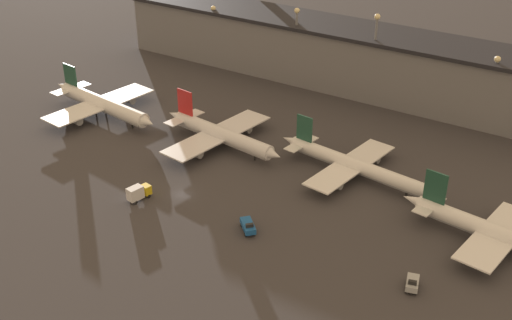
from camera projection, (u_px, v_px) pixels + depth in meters
The scene contains 13 objects.
ground at pixel (182, 194), 155.61m from camera, with size 600.00×600.00×0.00m, color #383538.
terminal_building at pixel (343, 56), 212.92m from camera, with size 166.32×22.35×20.35m.
airplane_0 at pixel (102, 104), 193.78m from camera, with size 45.80×36.43×12.75m.
airplane_1 at pixel (221, 135), 176.24m from camera, with size 41.85×36.23×12.99m.
airplane_2 at pixel (356, 166), 161.67m from camera, with size 47.12×32.03×12.05m.
airplane_3 at pixel (505, 237), 134.38m from camera, with size 48.21×27.98×12.81m.
service_vehicle_0 at pixel (138, 192), 152.46m from camera, with size 3.34×6.26×3.79m.
service_vehicle_1 at pixel (248, 226), 141.43m from camera, with size 5.87×5.63×2.82m.
service_vehicle_2 at pixel (412, 283), 124.34m from camera, with size 3.54×5.13×2.79m.
lamp_post_0 at pixel (214, 27), 228.45m from camera, with size 1.80×1.80×21.66m.
lamp_post_1 at pixel (296, 37), 210.85m from camera, with size 1.80×1.80×26.02m.
lamp_post_2 at pixel (375, 48), 196.74m from camera, with size 1.80×1.80×28.44m.
lamp_post_3 at pixel (493, 83), 180.65m from camera, with size 1.80×1.80×22.32m.
Camera 1 is at (88.18, -100.51, 82.04)m, focal length 45.00 mm.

